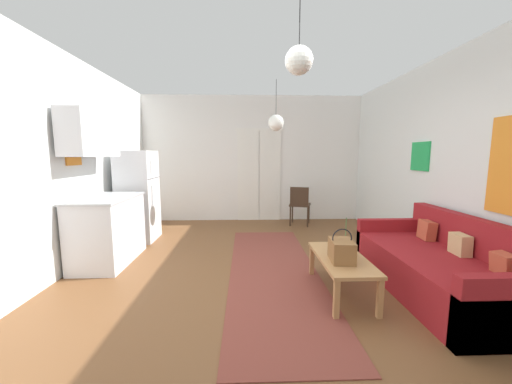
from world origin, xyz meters
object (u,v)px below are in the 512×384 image
at_px(couch, 442,268).
at_px(handbag, 342,250).
at_px(accent_chair, 300,203).
at_px(pendant_lamp_near, 299,60).
at_px(coffee_table, 341,261).
at_px(bamboo_vase, 345,244).
at_px(pendant_lamp_far, 276,123).
at_px(refrigerator, 138,196).

bearing_deg(couch, handbag, -175.20).
bearing_deg(accent_chair, pendant_lamp_near, 95.20).
relative_size(coffee_table, pendant_lamp_near, 1.56).
xyz_separation_m(bamboo_vase, handbag, (-0.13, -0.25, 0.02)).
height_order(accent_chair, pendant_lamp_near, pendant_lamp_near).
bearing_deg(accent_chair, couch, 124.76).
xyz_separation_m(accent_chair, pendant_lamp_far, (-0.60, -0.78, 1.57)).
height_order(pendant_lamp_near, pendant_lamp_far, same).
bearing_deg(handbag, coffee_table, 69.88).
bearing_deg(handbag, pendant_lamp_far, 100.78).
xyz_separation_m(refrigerator, accent_chair, (3.01, 0.90, -0.30)).
height_order(couch, pendant_lamp_far, pendant_lamp_far).
bearing_deg(bamboo_vase, accent_chair, 89.37).
height_order(couch, accent_chair, accent_chair).
relative_size(coffee_table, pendant_lamp_far, 1.19).
distance_m(refrigerator, pendant_lamp_near, 3.80).
xyz_separation_m(couch, accent_chair, (-0.98, 3.00, 0.20)).
height_order(couch, refrigerator, refrigerator).
bearing_deg(refrigerator, bamboo_vase, -33.17).
relative_size(refrigerator, pendant_lamp_near, 2.32).
relative_size(bamboo_vase, accent_chair, 0.48).
bearing_deg(coffee_table, pendant_lamp_far, 102.41).
relative_size(bamboo_vase, pendant_lamp_near, 0.59).
xyz_separation_m(couch, bamboo_vase, (-1.02, 0.16, 0.23)).
bearing_deg(refrigerator, accent_chair, 16.58).
relative_size(pendant_lamp_near, pendant_lamp_far, 0.77).
bearing_deg(accent_chair, coffee_table, 104.39).
relative_size(bamboo_vase, handbag, 1.16).
bearing_deg(accent_chair, handbag, 103.68).
relative_size(bamboo_vase, refrigerator, 0.25).
distance_m(couch, pendant_lamp_far, 3.26).
bearing_deg(handbag, bamboo_vase, 63.31).
bearing_deg(pendant_lamp_near, bamboo_vase, 46.33).
xyz_separation_m(coffee_table, pendant_lamp_near, (-0.60, -0.59, 1.87)).
height_order(bamboo_vase, refrigerator, refrigerator).
bearing_deg(pendant_lamp_near, pendant_lamp_far, 87.54).
xyz_separation_m(handbag, pendant_lamp_far, (-0.44, 2.32, 1.52)).
relative_size(couch, accent_chair, 2.37).
height_order(coffee_table, bamboo_vase, bamboo_vase).
distance_m(handbag, refrigerator, 3.61).
bearing_deg(refrigerator, handbag, -37.67).
bearing_deg(pendant_lamp_far, handbag, -79.22).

